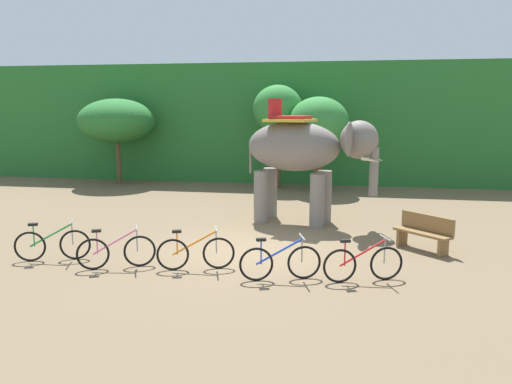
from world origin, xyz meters
The scene contains 12 objects.
ground_plane centered at (0.00, 0.00, 0.00)m, with size 80.00×80.00×0.00m, color brown.
foliage_hedge centered at (0.00, 14.01, 2.76)m, with size 36.00×6.00×5.51m, color #28702D.
tree_far_left centered at (-8.02, 9.74, 2.88)m, with size 3.49×3.49×3.90m.
tree_far_right centered at (-0.63, 9.84, 3.38)m, with size 2.15×2.15×4.46m.
tree_right centered at (1.17, 9.16, 2.86)m, with size 2.49×2.49×3.94m.
elephant centered at (1.06, 3.19, 2.20)m, with size 4.25×2.48×3.78m.
bike_green centered at (-4.34, -1.67, 0.39)m, with size 1.63×0.70×0.92m.
bike_pink centered at (-2.63, -1.95, 0.39)m, with size 1.58×0.80×0.92m.
bike_orange centered at (-0.87, -1.73, 0.39)m, with size 1.65×0.65×0.92m.
bike_blue centered at (1.04, -2.08, 0.39)m, with size 1.65×0.67×0.92m.
bike_red centered at (2.72, -1.87, 0.39)m, with size 1.63×0.72×0.92m.
wooden_bench centered at (4.28, 0.72, 0.48)m, with size 1.37×1.33×0.89m.
Camera 1 is at (2.30, -11.99, 3.54)m, focal length 35.40 mm.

